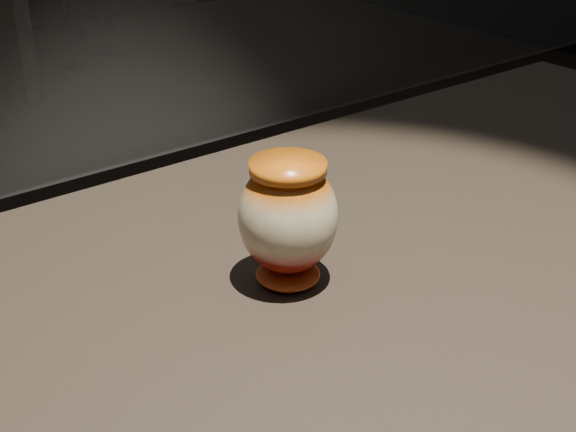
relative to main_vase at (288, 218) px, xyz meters
The scene contains 1 object.
main_vase is the anchor object (origin of this frame).
Camera 1 is at (-0.56, -0.66, 1.42)m, focal length 50.00 mm.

